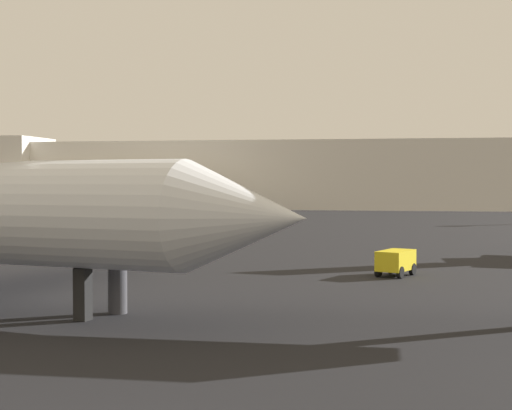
% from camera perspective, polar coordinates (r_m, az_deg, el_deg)
% --- Properties ---
extents(airplane_distant, '(23.99, 19.95, 7.39)m').
position_cam_1_polar(airplane_distant, '(93.59, -15.19, 0.45)').
color(airplane_distant, white).
rests_on(airplane_distant, ground_plane).
extents(jet_bridge, '(23.53, 3.19, 6.46)m').
position_cam_1_polar(jet_bridge, '(26.72, 0.43, 2.02)').
color(jet_bridge, silver).
rests_on(jet_bridge, ground_plane).
extents(baggage_cart, '(2.21, 2.73, 1.30)m').
position_cam_1_polar(baggage_cart, '(39.36, 10.45, -4.16)').
color(baggage_cart, gold).
rests_on(baggage_cart, ground_plane).
extents(terminal_building, '(96.61, 20.98, 10.79)m').
position_cam_1_polar(terminal_building, '(150.82, 0.39, 2.07)').
color(terminal_building, beige).
rests_on(terminal_building, ground_plane).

